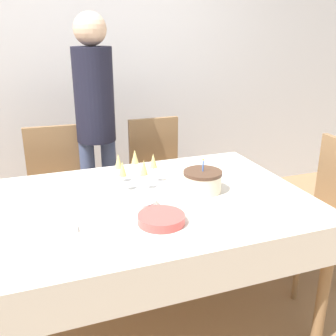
# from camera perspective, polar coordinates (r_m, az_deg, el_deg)

# --- Properties ---
(ground_plane) EXTENTS (12.00, 12.00, 0.00)m
(ground_plane) POSITION_cam_1_polar(r_m,az_deg,el_deg) (2.49, -3.12, -20.54)
(ground_plane) COLOR #93704C
(wall_back) EXTENTS (8.00, 0.05, 2.70)m
(wall_back) POSITION_cam_1_polar(r_m,az_deg,el_deg) (3.56, -11.86, 15.10)
(wall_back) COLOR silver
(wall_back) RESTS_ON ground_plane
(dining_table) EXTENTS (1.75, 1.18, 0.75)m
(dining_table) POSITION_cam_1_polar(r_m,az_deg,el_deg) (2.13, -3.44, -7.09)
(dining_table) COLOR silver
(dining_table) RESTS_ON ground_plane
(dining_chair_far_left) EXTENTS (0.44, 0.44, 0.95)m
(dining_chair_far_left) POSITION_cam_1_polar(r_m,az_deg,el_deg) (2.95, -15.75, -2.77)
(dining_chair_far_left) COLOR olive
(dining_chair_far_left) RESTS_ON ground_plane
(dining_chair_far_right) EXTENTS (0.42, 0.42, 0.95)m
(dining_chair_far_right) POSITION_cam_1_polar(r_m,az_deg,el_deg) (3.09, -1.43, -0.99)
(dining_chair_far_right) COLOR olive
(dining_chair_far_right) RESTS_ON ground_plane
(dining_chair_right_end) EXTENTS (0.44, 0.44, 0.95)m
(dining_chair_right_end) POSITION_cam_1_polar(r_m,az_deg,el_deg) (2.74, 21.41, -5.22)
(dining_chair_right_end) COLOR olive
(dining_chair_right_end) RESTS_ON ground_plane
(birthday_cake) EXTENTS (0.21, 0.21, 0.19)m
(birthday_cake) POSITION_cam_1_polar(r_m,az_deg,el_deg) (2.18, 5.04, -1.90)
(birthday_cake) COLOR beige
(birthday_cake) RESTS_ON dining_table
(champagne_tray) EXTENTS (0.35, 0.35, 0.18)m
(champagne_tray) POSITION_cam_1_polar(r_m,az_deg,el_deg) (2.26, -4.83, -0.76)
(champagne_tray) COLOR silver
(champagne_tray) RESTS_ON dining_table
(plate_stack_main) EXTENTS (0.22, 0.22, 0.04)m
(plate_stack_main) POSITION_cam_1_polar(r_m,az_deg,el_deg) (1.84, -0.90, -7.38)
(plate_stack_main) COLOR #CC4C47
(plate_stack_main) RESTS_ON dining_table
(plate_stack_dessert) EXTENTS (0.17, 0.17, 0.04)m
(plate_stack_dessert) POSITION_cam_1_polar(r_m,az_deg,el_deg) (2.01, -4.07, -5.08)
(plate_stack_dessert) COLOR white
(plate_stack_dessert) RESTS_ON dining_table
(cake_knife) EXTENTS (0.30, 0.07, 0.00)m
(cake_knife) POSITION_cam_1_polar(r_m,az_deg,el_deg) (2.09, 9.97, -4.85)
(cake_knife) COLOR silver
(cake_knife) RESTS_ON dining_table
(fork_pile) EXTENTS (0.17, 0.06, 0.02)m
(fork_pile) POSITION_cam_1_polar(r_m,az_deg,el_deg) (1.83, -15.73, -8.82)
(fork_pile) COLOR silver
(fork_pile) RESTS_ON dining_table
(napkin_pile) EXTENTS (0.15, 0.15, 0.01)m
(napkin_pile) POSITION_cam_1_polar(r_m,az_deg,el_deg) (1.97, -15.59, -6.81)
(napkin_pile) COLOR white
(napkin_pile) RESTS_ON dining_table
(person_standing) EXTENTS (0.28, 0.28, 1.72)m
(person_standing) POSITION_cam_1_polar(r_m,az_deg,el_deg) (2.89, -10.54, 8.01)
(person_standing) COLOR #3F4C72
(person_standing) RESTS_ON ground_plane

